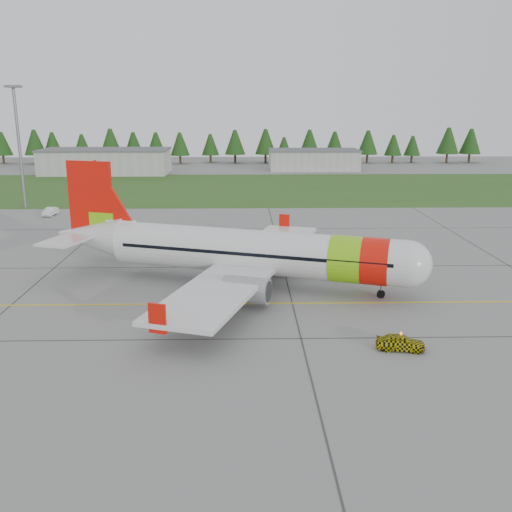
{
  "coord_description": "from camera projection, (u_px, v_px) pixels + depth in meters",
  "views": [
    {
      "loc": [
        5.69,
        -40.12,
        17.1
      ],
      "look_at": [
        6.8,
        10.23,
        3.81
      ],
      "focal_mm": 40.0,
      "sensor_mm": 36.0,
      "label": 1
    }
  ],
  "objects": [
    {
      "name": "ground",
      "position": [
        169.0,
        340.0,
        43.02
      ],
      "size": [
        320.0,
        320.0,
        0.0
      ],
      "primitive_type": "plane",
      "color": "gray",
      "rests_on": "ground"
    },
    {
      "name": "follow_me_car",
      "position": [
        402.0,
        327.0,
        40.81
      ],
      "size": [
        1.4,
        1.58,
        3.48
      ],
      "primitive_type": "imported",
      "rotation": [
        0.0,
        0.0,
        1.4
      ],
      "color": "yellow",
      "rests_on": "ground"
    },
    {
      "name": "service_van",
      "position": [
        50.0,
        203.0,
        91.37
      ],
      "size": [
        1.48,
        1.42,
        3.93
      ],
      "primitive_type": "imported",
      "rotation": [
        0.0,
        0.0,
        -0.09
      ],
      "color": "silver",
      "rests_on": "ground"
    },
    {
      "name": "hangar_east",
      "position": [
        313.0,
        160.0,
        156.96
      ],
      "size": [
        24.0,
        12.0,
        5.2
      ],
      "primitive_type": "cube",
      "color": "#A8A8A3",
      "rests_on": "ground"
    },
    {
      "name": "taxi_guideline",
      "position": [
        180.0,
        304.0,
        50.75
      ],
      "size": [
        120.0,
        0.25,
        0.02
      ],
      "primitive_type": "cube",
      "color": "gold",
      "rests_on": "ground"
    },
    {
      "name": "aircraft",
      "position": [
        246.0,
        252.0,
        55.36
      ],
      "size": [
        37.28,
        35.34,
        11.68
      ],
      "rotation": [
        0.0,
        0.0,
        -0.32
      ],
      "color": "silver",
      "rests_on": "ground"
    },
    {
      "name": "treeline",
      "position": [
        225.0,
        147.0,
        175.15
      ],
      "size": [
        160.0,
        8.0,
        10.0
      ],
      "primitive_type": null,
      "color": "#1C3F14",
      "rests_on": "ground"
    },
    {
      "name": "floodlight_mast",
      "position": [
        20.0,
        150.0,
        95.86
      ],
      "size": [
        0.5,
        0.5,
        20.0
      ],
      "primitive_type": "cylinder",
      "color": "slate",
      "rests_on": "ground"
    },
    {
      "name": "grass_strip",
      "position": [
        217.0,
        188.0,
        122.29
      ],
      "size": [
        320.0,
        50.0,
        0.03
      ],
      "primitive_type": "cube",
      "color": "#30561E",
      "rests_on": "ground"
    },
    {
      "name": "hangar_west",
      "position": [
        106.0,
        162.0,
        147.96
      ],
      "size": [
        32.0,
        14.0,
        6.0
      ],
      "primitive_type": "cube",
      "color": "#A8A8A3",
      "rests_on": "ground"
    }
  ]
}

